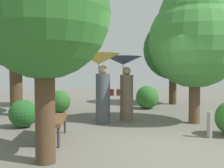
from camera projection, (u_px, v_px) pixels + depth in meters
name	position (u px, v px, depth m)	size (l,w,h in m)	color
ground_plane	(157.00, 148.00, 5.43)	(40.00, 40.00, 0.00)	#6B665B
person_left	(100.00, 73.00, 7.99)	(1.25, 1.25, 2.09)	#474C56
person_right	(125.00, 76.00, 8.49)	(1.18, 1.18, 2.03)	#6B5B4C
park_bench	(51.00, 117.00, 6.08)	(0.77, 1.57, 0.83)	#38383D
tree_near_left	(44.00, 0.00, 4.43)	(2.21, 2.21, 4.08)	#4C3823
tree_near_right	(173.00, 45.00, 12.85)	(2.86, 2.86, 4.48)	#42301E
tree_mid_left	(42.00, 55.00, 12.06)	(1.93, 1.93, 3.50)	#42301E
tree_mid_right	(195.00, 34.00, 8.00)	(2.78, 2.78, 4.23)	brown
tree_far_back	(15.00, 16.00, 9.47)	(3.13, 3.13, 5.38)	#4C3823
bush_path_left	(23.00, 114.00, 7.45)	(0.78, 0.78, 0.78)	#235B23
bush_path_right	(147.00, 97.00, 11.30)	(0.97, 0.97, 0.97)	#2D6B28
bush_far_side	(60.00, 102.00, 10.28)	(0.84, 0.84, 0.84)	#2D6B28
path_marker_post	(209.00, 125.00, 6.27)	(0.12, 0.12, 0.61)	gray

